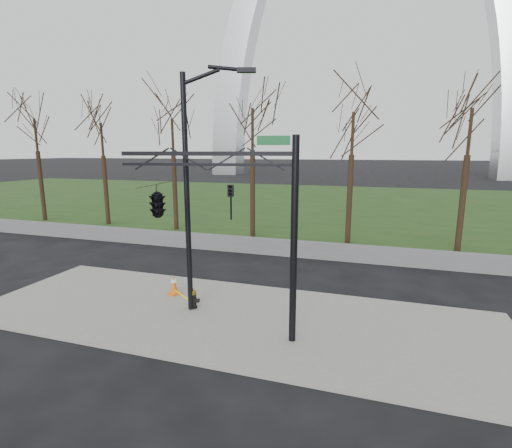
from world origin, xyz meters
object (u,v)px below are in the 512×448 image
(traffic_signal_mast, at_px, (182,201))
(traffic_cone, at_px, (174,285))
(street_light, at_px, (193,178))
(fire_hydrant, at_px, (193,299))

(traffic_signal_mast, bearing_deg, traffic_cone, 118.89)
(traffic_cone, height_order, traffic_signal_mast, traffic_signal_mast)
(street_light, relative_size, traffic_signal_mast, 1.37)
(fire_hydrant, distance_m, traffic_cone, 1.64)
(fire_hydrant, relative_size, street_light, 0.09)
(traffic_cone, xyz_separation_m, traffic_signal_mast, (1.94, -2.60, 3.67))
(traffic_signal_mast, bearing_deg, fire_hydrant, 102.80)
(fire_hydrant, xyz_separation_m, street_light, (0.17, -0.02, 4.25))
(fire_hydrant, relative_size, traffic_cone, 0.97)
(fire_hydrant, height_order, traffic_cone, traffic_cone)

